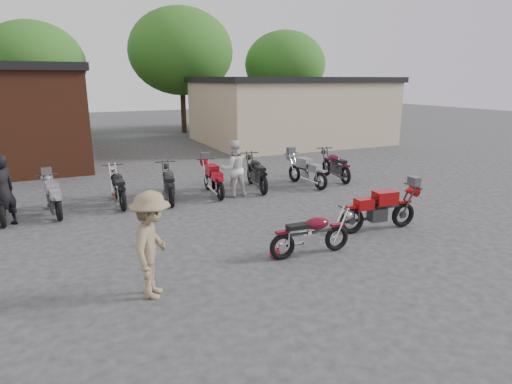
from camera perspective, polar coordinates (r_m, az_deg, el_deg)
name	(u,v)px	position (r m, az deg, el deg)	size (l,w,h in m)	color
ground	(284,253)	(9.41, 3.70, -8.12)	(90.00, 90.00, 0.00)	#2C2C2E
stucco_building	(289,112)	(25.97, 4.42, 10.56)	(10.00, 8.00, 3.50)	tan
tree_1	(35,78)	(29.59, -27.34, 13.31)	(5.92, 5.92, 7.40)	#285917
tree_2	(182,68)	(30.70, -9.88, 16.00)	(7.04, 7.04, 8.80)	#285917
tree_3	(285,77)	(33.72, 3.85, 15.03)	(6.08, 6.08, 7.60)	#285917
vintage_motorcycle	(312,232)	(9.20, 7.48, -5.25)	(1.81, 0.60, 1.05)	#580B19
sportbike	(380,207)	(11.01, 16.23, -1.95)	(2.06, 0.68, 1.19)	#9F0D0E
helmet	(275,253)	(9.13, 2.50, -8.11)	(0.23, 0.23, 0.21)	red
person_dark	(3,191)	(12.51, -30.68, 0.11)	(0.68, 0.45, 1.86)	black
person_light	(234,169)	(13.64, -3.00, 3.13)	(0.88, 0.68, 1.80)	silver
person_tan	(152,245)	(7.50, -13.69, -6.89)	(1.21, 0.70, 1.88)	#857152
row_bike_1	(53,195)	(13.11, -25.41, -0.40)	(1.88, 0.62, 1.09)	gray
row_bike_2	(118,185)	(13.42, -17.95, 0.87)	(2.04, 0.67, 1.19)	black
row_bike_3	(169,182)	(13.45, -11.57, 1.35)	(2.06, 0.68, 1.20)	black
row_bike_4	(213,177)	(13.93, -5.73, 1.96)	(1.99, 0.66, 1.16)	#AE0E1C
row_bike_5	(257,171)	(14.58, 0.08, 2.78)	(2.14, 0.71, 1.24)	black
row_bike_6	(307,170)	(15.17, 6.76, 2.99)	(1.99, 0.66, 1.16)	gray
row_bike_7	(335,164)	(16.25, 10.55, 3.70)	(2.06, 0.68, 1.19)	#530A24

